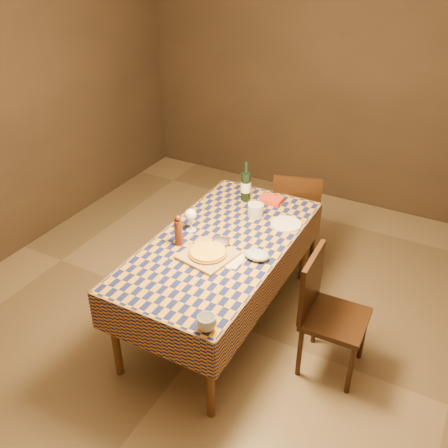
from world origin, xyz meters
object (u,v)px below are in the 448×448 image
(chair_right, at_px, (325,308))
(white_plate, at_px, (286,224))
(chair_far, at_px, (296,212))
(cutting_board, at_px, (208,255))
(dining_table, at_px, (221,251))
(pizza, at_px, (208,252))
(wine_bottle, at_px, (246,186))
(bowl, at_px, (221,243))

(chair_right, bearing_deg, white_plate, 135.50)
(chair_far, bearing_deg, cutting_board, -98.00)
(cutting_board, bearing_deg, white_plate, 64.04)
(dining_table, distance_m, white_plate, 0.57)
(cutting_board, xyz_separation_m, pizza, (0.00, 0.00, 0.02))
(cutting_board, xyz_separation_m, wine_bottle, (-0.14, 0.88, 0.12))
(cutting_board, relative_size, chair_right, 0.37)
(chair_right, bearing_deg, chair_far, 120.22)
(cutting_board, distance_m, chair_far, 1.32)
(white_plate, bearing_deg, bowl, -121.48)
(chair_far, distance_m, chair_right, 1.31)
(bowl, bearing_deg, wine_bottle, 102.17)
(wine_bottle, distance_m, chair_far, 0.64)
(wine_bottle, bearing_deg, pizza, -81.00)
(dining_table, relative_size, chair_right, 1.98)
(dining_table, height_order, chair_far, chair_far)
(pizza, bearing_deg, chair_far, 82.00)
(chair_right, bearing_deg, pizza, -169.45)
(bowl, relative_size, wine_bottle, 0.39)
(cutting_board, bearing_deg, chair_far, 82.00)
(white_plate, bearing_deg, chair_right, -44.50)
(wine_bottle, bearing_deg, cutting_board, -81.00)
(white_plate, distance_m, chair_right, 0.77)
(cutting_board, height_order, white_plate, cutting_board)
(bowl, xyz_separation_m, wine_bottle, (-0.16, 0.72, 0.11))
(cutting_board, xyz_separation_m, bowl, (0.02, 0.16, 0.01))
(white_plate, bearing_deg, dining_table, -125.74)
(dining_table, height_order, pizza, pizza)
(dining_table, height_order, white_plate, white_plate)
(cutting_board, relative_size, chair_far, 0.37)
(bowl, distance_m, wine_bottle, 0.74)
(dining_table, distance_m, chair_far, 1.11)
(dining_table, height_order, chair_right, chair_right)
(cutting_board, bearing_deg, dining_table, 92.14)
(bowl, distance_m, chair_right, 0.86)
(dining_table, xyz_separation_m, wine_bottle, (-0.13, 0.68, 0.20))
(white_plate, height_order, chair_far, chair_far)
(cutting_board, distance_m, wine_bottle, 0.90)
(wine_bottle, height_order, chair_far, wine_bottle)
(wine_bottle, relative_size, white_plate, 1.42)
(cutting_board, height_order, bowl, bowl)
(chair_far, relative_size, chair_right, 1.00)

